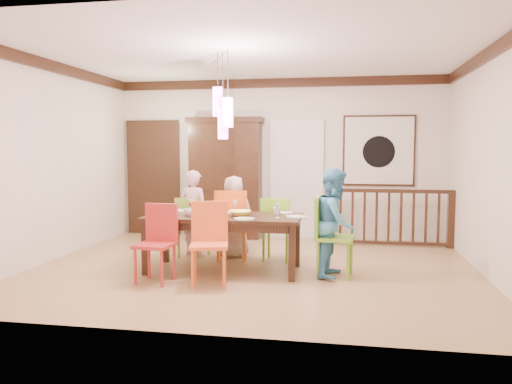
% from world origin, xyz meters
% --- Properties ---
extents(floor, '(6.00, 6.00, 0.00)m').
position_xyz_m(floor, '(0.00, 0.00, 0.00)').
color(floor, '#A88051').
rests_on(floor, ground).
extents(ceiling, '(6.00, 6.00, 0.00)m').
position_xyz_m(ceiling, '(0.00, 0.00, 2.90)').
color(ceiling, white).
rests_on(ceiling, wall_back).
extents(wall_back, '(6.00, 0.00, 6.00)m').
position_xyz_m(wall_back, '(0.00, 2.50, 1.45)').
color(wall_back, beige).
rests_on(wall_back, floor).
extents(wall_left, '(0.00, 5.00, 5.00)m').
position_xyz_m(wall_left, '(-3.00, 0.00, 1.45)').
color(wall_left, beige).
rests_on(wall_left, floor).
extents(wall_right, '(0.00, 5.00, 5.00)m').
position_xyz_m(wall_right, '(3.00, 0.00, 1.45)').
color(wall_right, beige).
rests_on(wall_right, floor).
extents(crown_molding, '(6.00, 5.00, 0.16)m').
position_xyz_m(crown_molding, '(0.00, 0.00, 2.82)').
color(crown_molding, black).
rests_on(crown_molding, wall_back).
extents(panel_door, '(1.04, 0.07, 2.24)m').
position_xyz_m(panel_door, '(-2.40, 2.45, 1.05)').
color(panel_door, black).
rests_on(panel_door, wall_back).
extents(white_doorway, '(0.97, 0.05, 2.22)m').
position_xyz_m(white_doorway, '(0.35, 2.46, 1.05)').
color(white_doorway, silver).
rests_on(white_doorway, wall_back).
extents(painting, '(1.25, 0.06, 1.25)m').
position_xyz_m(painting, '(1.80, 2.46, 1.60)').
color(painting, black).
rests_on(painting, wall_back).
extents(pendant_cluster, '(0.27, 0.21, 1.14)m').
position_xyz_m(pendant_cluster, '(-0.37, -0.22, 2.11)').
color(pendant_cluster, '#FF4CBA').
rests_on(pendant_cluster, ceiling).
extents(dining_table, '(2.07, 0.96, 0.75)m').
position_xyz_m(dining_table, '(-0.37, -0.22, 0.66)').
color(dining_table, black).
rests_on(dining_table, floor).
extents(chair_far_left, '(0.49, 0.49, 0.90)m').
position_xyz_m(chair_far_left, '(-1.03, 0.57, 0.52)').
color(chair_far_left, '#85AF32').
rests_on(chair_far_left, floor).
extents(chair_far_mid, '(0.53, 0.53, 1.04)m').
position_xyz_m(chair_far_mid, '(-0.42, 0.49, 0.59)').
color(chair_far_mid, '#E35314').
rests_on(chair_far_mid, floor).
extents(chair_far_right, '(0.45, 0.45, 0.93)m').
position_xyz_m(chair_far_right, '(0.26, 0.54, 0.53)').
color(chair_far_right, '#6BAE20').
rests_on(chair_far_right, floor).
extents(chair_near_left, '(0.47, 0.47, 0.95)m').
position_xyz_m(chair_near_left, '(-1.06, -0.93, 0.55)').
color(chair_near_left, '#B72927').
rests_on(chair_near_left, floor).
extents(chair_near_mid, '(0.54, 0.54, 0.99)m').
position_xyz_m(chair_near_mid, '(-0.38, -0.92, 0.57)').
color(chair_near_mid, orange).
rests_on(chair_near_mid, floor).
extents(chair_end_right, '(0.51, 0.51, 1.03)m').
position_xyz_m(chair_end_right, '(1.10, -0.23, 0.59)').
color(chair_end_right, '#71B62C').
rests_on(chair_end_right, floor).
extents(china_hutch, '(1.39, 0.46, 2.20)m').
position_xyz_m(china_hutch, '(-0.95, 2.30, 1.11)').
color(china_hutch, black).
rests_on(china_hutch, floor).
extents(balustrade, '(2.12, 0.12, 0.96)m').
position_xyz_m(balustrade, '(1.95, 1.95, 0.50)').
color(balustrade, black).
rests_on(balustrade, floor).
extents(person_far_left, '(0.55, 0.43, 1.31)m').
position_xyz_m(person_far_left, '(-1.04, 0.62, 0.66)').
color(person_far_left, '#FFC2D5').
rests_on(person_far_left, floor).
extents(person_far_mid, '(0.66, 0.49, 1.23)m').
position_xyz_m(person_far_mid, '(-0.42, 0.66, 0.62)').
color(person_far_mid, tan).
rests_on(person_far_mid, floor).
extents(person_end_right, '(0.63, 0.75, 1.39)m').
position_xyz_m(person_end_right, '(1.10, -0.22, 0.69)').
color(person_end_right, '#479BC7').
rests_on(person_end_right, floor).
extents(serving_bowl, '(0.37, 0.37, 0.07)m').
position_xyz_m(serving_bowl, '(-0.14, -0.24, 0.79)').
color(serving_bowl, '#F0E744').
rests_on(serving_bowl, dining_table).
extents(small_bowl, '(0.24, 0.24, 0.06)m').
position_xyz_m(small_bowl, '(-0.65, -0.12, 0.78)').
color(small_bowl, white).
rests_on(small_bowl, dining_table).
extents(cup_left, '(0.17, 0.17, 0.10)m').
position_xyz_m(cup_left, '(-0.80, -0.37, 0.80)').
color(cup_left, silver).
rests_on(cup_left, dining_table).
extents(cup_right, '(0.12, 0.12, 0.10)m').
position_xyz_m(cup_right, '(0.32, 0.00, 0.80)').
color(cup_right, silver).
rests_on(cup_right, dining_table).
extents(plate_far_left, '(0.26, 0.26, 0.01)m').
position_xyz_m(plate_far_left, '(-1.12, 0.12, 0.76)').
color(plate_far_left, white).
rests_on(plate_far_left, dining_table).
extents(plate_far_mid, '(0.26, 0.26, 0.01)m').
position_xyz_m(plate_far_mid, '(-0.35, 0.06, 0.76)').
color(plate_far_mid, white).
rests_on(plate_far_mid, dining_table).
extents(plate_far_right, '(0.26, 0.26, 0.01)m').
position_xyz_m(plate_far_right, '(0.39, 0.14, 0.76)').
color(plate_far_right, white).
rests_on(plate_far_right, dining_table).
extents(plate_near_left, '(0.26, 0.26, 0.01)m').
position_xyz_m(plate_near_left, '(-1.08, -0.46, 0.76)').
color(plate_near_left, white).
rests_on(plate_near_left, dining_table).
extents(plate_near_mid, '(0.26, 0.26, 0.01)m').
position_xyz_m(plate_near_mid, '(-0.02, -0.53, 0.76)').
color(plate_near_mid, white).
rests_on(plate_near_mid, dining_table).
extents(plate_end_right, '(0.26, 0.26, 0.01)m').
position_xyz_m(plate_end_right, '(0.60, -0.22, 0.76)').
color(plate_end_right, white).
rests_on(plate_end_right, dining_table).
extents(wine_glass_a, '(0.08, 0.08, 0.19)m').
position_xyz_m(wine_glass_a, '(-0.85, -0.09, 0.84)').
color(wine_glass_a, '#590C19').
rests_on(wine_glass_a, dining_table).
extents(wine_glass_b, '(0.08, 0.08, 0.19)m').
position_xyz_m(wine_glass_b, '(-0.25, -0.04, 0.84)').
color(wine_glass_b, silver).
rests_on(wine_glass_b, dining_table).
extents(wine_glass_c, '(0.08, 0.08, 0.19)m').
position_xyz_m(wine_glass_c, '(-0.47, -0.42, 0.84)').
color(wine_glass_c, '#590C19').
rests_on(wine_glass_c, dining_table).
extents(wine_glass_d, '(0.08, 0.08, 0.19)m').
position_xyz_m(wine_glass_d, '(0.38, -0.34, 0.84)').
color(wine_glass_d, silver).
rests_on(wine_glass_d, dining_table).
extents(napkin, '(0.18, 0.14, 0.01)m').
position_xyz_m(napkin, '(-0.34, -0.52, 0.76)').
color(napkin, '#D83359').
rests_on(napkin, dining_table).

